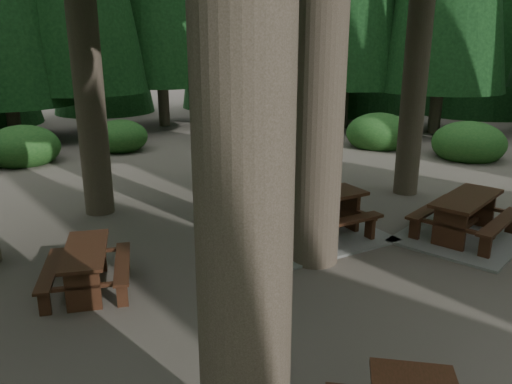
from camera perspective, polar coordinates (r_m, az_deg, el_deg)
ground at (r=8.51m, az=3.39°, el=-9.46°), size 80.00×80.00×0.00m
picnic_table_a at (r=10.74m, az=22.69°, el=-3.33°), size 2.96×2.64×0.86m
picnic_table_b at (r=8.27m, az=-18.83°, el=-7.67°), size 1.81×1.98×0.70m
picnic_table_c at (r=10.04m, az=6.82°, el=-3.38°), size 2.81×2.40×0.89m
picnic_table_d at (r=15.93m, az=3.40°, el=5.09°), size 2.21×1.99×0.79m
shrub_ring at (r=9.29m, az=4.00°, el=-4.45°), size 23.86×24.64×1.49m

